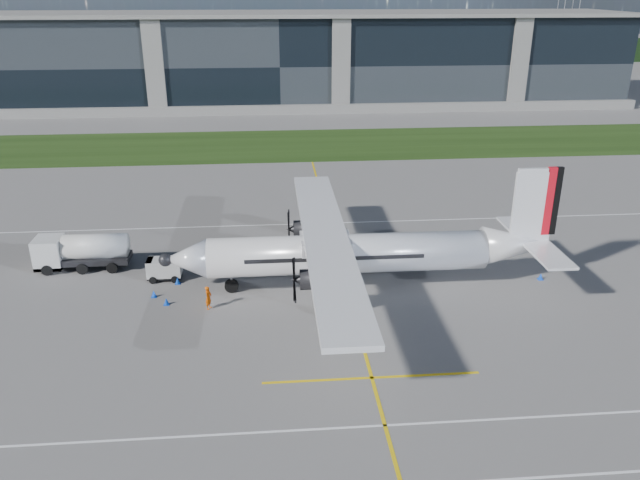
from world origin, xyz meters
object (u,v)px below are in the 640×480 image
(fuel_tanker_truck, at_px, (76,252))
(safety_cone_nose_stbd, at_px, (178,281))
(ground_crew_person, at_px, (208,296))
(safety_cone_fwd, at_px, (154,294))
(safety_cone_tail, at_px, (541,276))
(baggage_tug, at_px, (165,269))
(turboprop_aircraft, at_px, (363,232))
(pylon_east, at_px, (569,3))
(safety_cone_stbdwing, at_px, (318,218))
(safety_cone_nose_port, at_px, (166,301))

(fuel_tanker_truck, relative_size, safety_cone_nose_stbd, 14.40)
(ground_crew_person, distance_m, safety_cone_fwd, 4.43)
(safety_cone_tail, bearing_deg, baggage_tug, 174.96)
(fuel_tanker_truck, distance_m, ground_crew_person, 12.68)
(turboprop_aircraft, relative_size, ground_crew_person, 15.36)
(fuel_tanker_truck, bearing_deg, pylon_east, 53.95)
(safety_cone_tail, height_order, safety_cone_stbdwing, same)
(safety_cone_stbdwing, bearing_deg, safety_cone_tail, -41.53)
(safety_cone_fwd, relative_size, safety_cone_tail, 1.00)
(safety_cone_nose_stbd, bearing_deg, ground_crew_person, -56.93)
(turboprop_aircraft, height_order, safety_cone_tail, turboprop_aircraft)
(baggage_tug, relative_size, safety_cone_nose_stbd, 5.18)
(pylon_east, bearing_deg, safety_cone_fwd, -123.29)
(ground_crew_person, relative_size, safety_cone_fwd, 3.69)
(ground_crew_person, bearing_deg, fuel_tanker_truck, 74.64)
(safety_cone_fwd, height_order, safety_cone_tail, same)
(safety_cone_fwd, relative_size, safety_cone_stbdwing, 1.00)
(safety_cone_fwd, bearing_deg, turboprop_aircraft, 1.19)
(pylon_east, relative_size, safety_cone_nose_stbd, 60.00)
(fuel_tanker_truck, height_order, safety_cone_stbdwing, fuel_tanker_truck)
(turboprop_aircraft, bearing_deg, safety_cone_tail, 0.63)
(fuel_tanker_truck, height_order, safety_cone_fwd, fuel_tanker_truck)
(fuel_tanker_truck, relative_size, safety_cone_tail, 14.40)
(pylon_east, xyz_separation_m, baggage_tug, (-95.06, -142.45, -14.22))
(fuel_tanker_truck, bearing_deg, ground_crew_person, -34.70)
(fuel_tanker_truck, xyz_separation_m, safety_cone_tail, (34.16, -4.81, -1.10))
(safety_cone_fwd, distance_m, safety_cone_stbdwing, 18.67)
(fuel_tanker_truck, height_order, safety_cone_tail, fuel_tanker_truck)
(safety_cone_nose_port, bearing_deg, safety_cone_stbdwing, 52.94)
(safety_cone_fwd, distance_m, safety_cone_tail, 27.66)
(turboprop_aircraft, distance_m, safety_cone_tail, 13.82)
(safety_cone_nose_port, xyz_separation_m, safety_cone_stbdwing, (11.42, 15.12, 0.00))
(baggage_tug, bearing_deg, pylon_east, 56.28)
(pylon_east, distance_m, turboprop_aircraft, 166.43)
(safety_cone_fwd, bearing_deg, safety_cone_tail, 0.92)
(ground_crew_person, distance_m, safety_cone_nose_port, 3.07)
(safety_cone_stbdwing, bearing_deg, safety_cone_nose_stbd, -132.74)
(safety_cone_nose_stbd, xyz_separation_m, safety_cone_tail, (26.29, -1.50, 0.00))
(turboprop_aircraft, bearing_deg, safety_cone_nose_port, -173.65)
(safety_cone_tail, bearing_deg, safety_cone_fwd, -179.08)
(fuel_tanker_truck, relative_size, safety_cone_nose_port, 14.40)
(safety_cone_nose_port, bearing_deg, fuel_tanker_truck, 139.42)
(turboprop_aircraft, relative_size, safety_cone_tail, 56.73)
(safety_cone_fwd, relative_size, safety_cone_nose_stbd, 1.00)
(pylon_east, relative_size, safety_cone_tail, 60.00)
(safety_cone_nose_stbd, bearing_deg, fuel_tanker_truck, 157.23)
(pylon_east, height_order, baggage_tug, pylon_east)
(turboprop_aircraft, distance_m, ground_crew_person, 11.26)
(fuel_tanker_truck, distance_m, safety_cone_nose_port, 9.97)
(ground_crew_person, distance_m, safety_cone_nose_stbd, 4.71)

